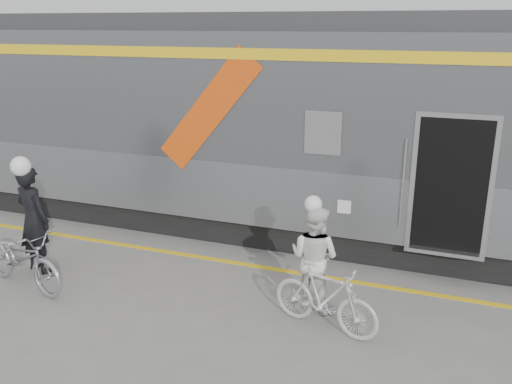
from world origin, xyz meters
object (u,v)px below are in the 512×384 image
at_px(bicycle_left, 21,257).
at_px(bicycle_right, 325,298).
at_px(man, 33,219).
at_px(woman, 314,257).

relative_size(bicycle_left, bicycle_right, 1.22).
distance_m(bicycle_left, bicycle_right, 4.68).
xyz_separation_m(man, bicycle_right, (4.86, -0.11, -0.43)).
relative_size(man, bicycle_left, 0.95).
bearing_deg(bicycle_right, bicycle_left, 110.59).
xyz_separation_m(man, woman, (4.56, 0.44, -0.13)).
bearing_deg(man, bicycle_left, 123.45).
distance_m(bicycle_left, woman, 4.47).
bearing_deg(man, woman, -161.06).
relative_size(woman, bicycle_right, 0.99).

